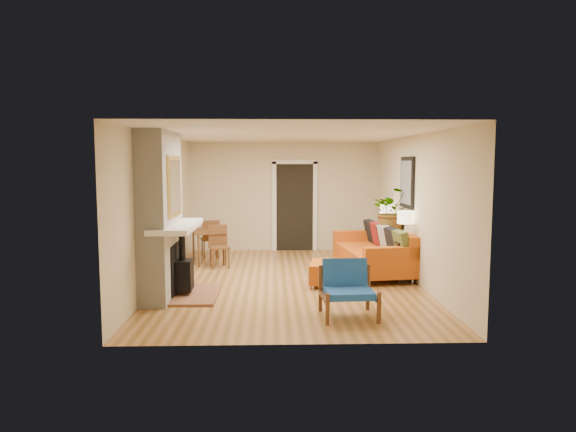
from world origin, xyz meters
name	(u,v)px	position (x,y,z in m)	size (l,w,h in m)	color
room_shell	(311,201)	(0.60, 2.63, 1.24)	(6.50, 6.50, 6.50)	#B87E47
fireplace	(163,219)	(-2.00, -1.00, 1.24)	(1.09, 1.68, 2.60)	white
sofa	(377,251)	(1.74, 0.68, 0.41)	(1.28, 2.45, 0.93)	silver
ottoman	(333,272)	(0.77, -0.36, 0.23)	(0.90, 0.90, 0.40)	silver
blue_chair	(347,286)	(0.75, -2.09, 0.42)	(0.77, 0.76, 0.77)	brown
dining_table	(211,236)	(-1.58, 1.75, 0.56)	(0.97, 1.62, 0.85)	brown
console_table	(395,243)	(2.07, 0.61, 0.58)	(0.34, 1.85, 0.72)	black
lamp_near	(406,223)	(2.07, -0.14, 1.06)	(0.30, 0.30, 0.54)	white
lamp_far	(387,214)	(2.07, 1.33, 1.06)	(0.30, 0.30, 0.54)	white
houseplant	(393,211)	(2.06, 0.81, 1.18)	(0.82, 0.71, 0.91)	#1E5919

